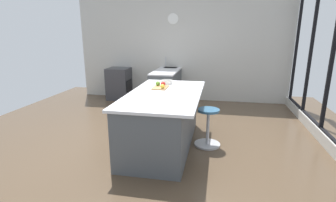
# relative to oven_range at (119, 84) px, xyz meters

# --- Properties ---
(ground_plane) EXTENTS (7.65, 7.65, 0.00)m
(ground_plane) POSITION_rel_oven_range_xyz_m (2.59, 1.71, -0.44)
(ground_plane) COLOR brown
(interior_partition_left) EXTENTS (0.15, 5.80, 2.94)m
(interior_partition_left) POSITION_rel_oven_range_xyz_m (-0.35, 1.71, 1.03)
(interior_partition_left) COLOR beige
(interior_partition_left) RESTS_ON ground_plane
(sink_cabinet) EXTENTS (2.21, 0.60, 1.19)m
(sink_cabinet) POSITION_rel_oven_range_xyz_m (-0.00, 1.45, 0.02)
(sink_cabinet) COLOR #4C5156
(sink_cabinet) RESTS_ON ground_plane
(oven_range) EXTENTS (0.60, 0.61, 0.88)m
(oven_range) POSITION_rel_oven_range_xyz_m (0.00, 0.00, 0.00)
(oven_range) COLOR #38383D
(oven_range) RESTS_ON ground_plane
(kitchen_island) EXTENTS (2.21, 1.15, 0.92)m
(kitchen_island) POSITION_rel_oven_range_xyz_m (2.84, 1.89, 0.02)
(kitchen_island) COLOR #4C5156
(kitchen_island) RESTS_ON ground_plane
(stool_by_window) EXTENTS (0.44, 0.44, 0.64)m
(stool_by_window) POSITION_rel_oven_range_xyz_m (2.72, 2.64, -0.14)
(stool_by_window) COLOR #B7B7BC
(stool_by_window) RESTS_ON ground_plane
(cutting_board) EXTENTS (0.36, 0.24, 0.02)m
(cutting_board) POSITION_rel_oven_range_xyz_m (2.51, 1.78, 0.48)
(cutting_board) COLOR tan
(cutting_board) RESTS_ON kitchen_island
(apple_yellow) EXTENTS (0.07, 0.07, 0.07)m
(apple_yellow) POSITION_rel_oven_range_xyz_m (2.62, 1.84, 0.53)
(apple_yellow) COLOR gold
(apple_yellow) RESTS_ON cutting_board
(apple_red) EXTENTS (0.09, 0.09, 0.09)m
(apple_red) POSITION_rel_oven_range_xyz_m (2.47, 1.82, 0.54)
(apple_red) COLOR red
(apple_red) RESTS_ON cutting_board
(apple_green) EXTENTS (0.08, 0.08, 0.08)m
(apple_green) POSITION_rel_oven_range_xyz_m (2.42, 1.71, 0.54)
(apple_green) COLOR #609E2D
(apple_green) RESTS_ON cutting_board
(fruit_bowl) EXTENTS (0.22, 0.22, 0.07)m
(fruit_bowl) POSITION_rel_oven_range_xyz_m (2.11, 1.81, 0.51)
(fruit_bowl) COLOR silver
(fruit_bowl) RESTS_ON kitchen_island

